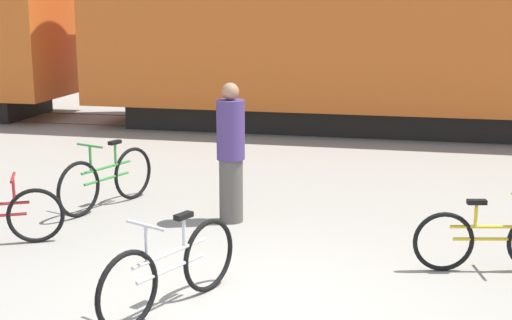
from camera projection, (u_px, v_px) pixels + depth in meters
The scene contains 7 objects.
ground_plane at pixel (246, 314), 6.55m from camera, with size 80.00×80.00×0.00m, color gray.
rail_near at pixel (344, 134), 15.35m from camera, with size 48.91×0.07×0.01m, color #4C4238.
rail_far at pixel (350, 123), 16.72m from camera, with size 48.91×0.07×0.01m, color #4C4238.
bicycle_green at pixel (107, 180), 9.86m from camera, with size 0.67×1.73×0.95m.
bicycle_silver at pixel (171, 270), 6.58m from camera, with size 0.78×1.70×0.91m.
bicycle_yellow at pixel (491, 240), 7.53m from camera, with size 1.62×0.48×0.81m.
person_in_purple at pixel (231, 153), 9.13m from camera, with size 0.36×0.36×1.82m.
Camera 1 is at (1.40, -5.92, 2.82)m, focal length 50.00 mm.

